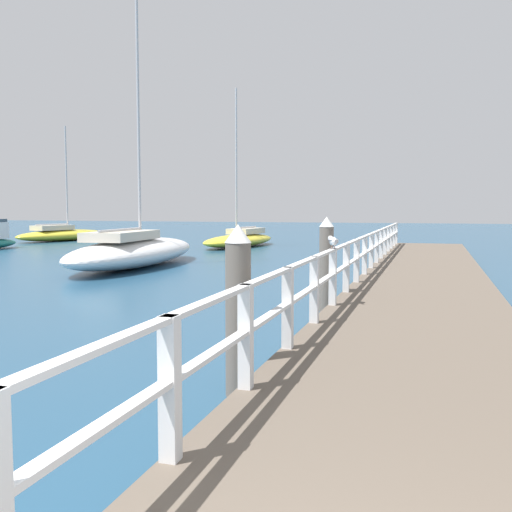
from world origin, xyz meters
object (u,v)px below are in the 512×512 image
Objects in this scene: boat_1 at (63,234)px; boat_5 at (134,251)px; seagull_foreground at (333,241)px; dock_piling_far at (326,264)px; boat_2 at (240,239)px; dock_piling_near at (238,310)px.

boat_5 reaches higher than boat_1.
boat_1 is 17.87m from boat_5.
seagull_foreground is 29.75m from boat_1.
dock_piling_far is 0.26× the size of boat_1.
boat_1 reaches higher than seagull_foreground.
boat_1 is 12.46m from boat_2.
boat_5 is at bearing 96.69° from boat_2.
boat_5 reaches higher than boat_2.
dock_piling_far is at bearing 79.29° from seagull_foreground.
dock_piling_near is 5.50m from dock_piling_far.
boat_5 is (-8.00, 6.91, -0.40)m from dock_piling_far.
boat_5 is (-8.00, 12.41, -0.40)m from dock_piling_near.
dock_piling_near is at bearing -38.37° from boat_1.
dock_piling_far is 0.19× the size of boat_5.
seagull_foreground is at bearing 84.62° from dock_piling_near.
dock_piling_far is 4.18× the size of seagull_foreground.
dock_piling_far is at bearing -44.54° from boat_5.
dock_piling_far is 19.71m from boat_2.
dock_piling_far is 1.64m from seagull_foreground.
boat_5 is at bearing -33.89° from boat_1.
dock_piling_far is (0.00, 5.50, 0.00)m from dock_piling_near.
dock_piling_near and dock_piling_far have the same top height.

